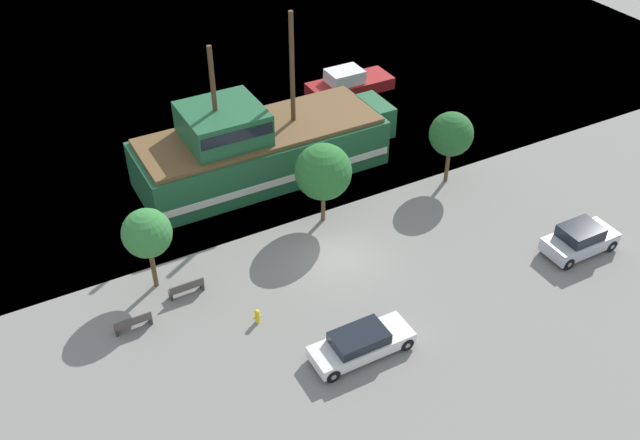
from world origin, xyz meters
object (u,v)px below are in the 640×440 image
at_px(moored_boat_dockside, 349,84).
at_px(parked_car_curb_front, 361,343).
at_px(fire_hydrant, 257,316).
at_px(pirate_ship, 259,147).
at_px(parked_car_curb_mid, 580,239).
at_px(bench_promenade_west, 133,322).
at_px(bench_promenade_east, 187,288).

relative_size(moored_boat_dockside, parked_car_curb_front, 1.32).
bearing_deg(fire_hydrant, pirate_ship, 64.80).
bearing_deg(parked_car_curb_mid, moored_boat_dockside, 93.72).
relative_size(moored_boat_dockside, bench_promenade_west, 3.62).
relative_size(parked_car_curb_front, parked_car_curb_mid, 1.19).
height_order(pirate_ship, parked_car_curb_front, pirate_ship).
bearing_deg(moored_boat_dockside, parked_car_curb_mid, -86.28).
height_order(fire_hydrant, bench_promenade_west, bench_promenade_west).
relative_size(pirate_ship, fire_hydrant, 21.27).
distance_m(moored_boat_dockside, bench_promenade_west, 26.49).
height_order(parked_car_curb_mid, fire_hydrant, parked_car_curb_mid).
xyz_separation_m(parked_car_curb_mid, bench_promenade_east, (-19.44, 6.71, -0.36)).
bearing_deg(moored_boat_dockside, pirate_ship, -146.32).
relative_size(pirate_ship, bench_promenade_east, 9.29).
bearing_deg(moored_boat_dockside, bench_promenade_east, -140.19).
xyz_separation_m(pirate_ship, parked_car_curb_front, (-2.17, -15.58, -1.22)).
bearing_deg(bench_promenade_west, pirate_ship, 40.70).
bearing_deg(parked_car_curb_front, bench_promenade_east, 126.70).
relative_size(moored_boat_dockside, bench_promenade_east, 3.61).
distance_m(pirate_ship, fire_hydrant, 12.84).
distance_m(pirate_ship, moored_boat_dockside, 12.47).
height_order(pirate_ship, bench_promenade_west, pirate_ship).
xyz_separation_m(moored_boat_dockside, bench_promenade_west, (-21.04, -16.10, -0.23)).
bearing_deg(bench_promenade_east, bench_promenade_west, -160.45).
height_order(moored_boat_dockside, parked_car_curb_mid, moored_boat_dockside).
height_order(parked_car_curb_front, bench_promenade_west, parked_car_curb_front).
height_order(moored_boat_dockside, fire_hydrant, moored_boat_dockside).
xyz_separation_m(pirate_ship, bench_promenade_west, (-10.71, -9.22, -1.46)).
distance_m(parked_car_curb_front, parked_car_curb_mid, 13.92).
distance_m(pirate_ship, bench_promenade_west, 14.21).
relative_size(fire_hydrant, bench_promenade_west, 0.44).
relative_size(parked_car_curb_front, fire_hydrant, 6.26).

